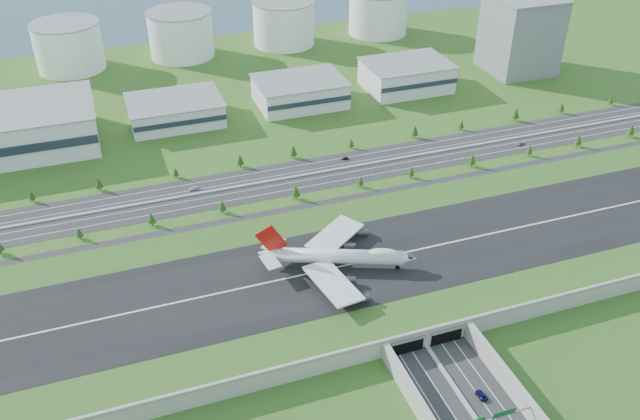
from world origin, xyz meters
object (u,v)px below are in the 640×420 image
object	(u,v)px
fuel_tank_a	(69,47)
car_2	(481,395)
car_5	(345,158)
office_tower	(521,35)
car_6	(520,143)
car_7	(193,188)
boeing_747	(337,256)

from	to	relation	value
fuel_tank_a	car_2	bearing A→B (deg)	-71.93
car_2	car_5	distance (m)	185.89
office_tower	car_6	size ratio (longest dim) A/B	9.72
car_2	car_6	size ratio (longest dim) A/B	1.00
fuel_tank_a	car_5	xyz separation A→B (m)	(145.25, -204.91, -16.71)
car_2	car_7	size ratio (longest dim) A/B	1.06
office_tower	fuel_tank_a	size ratio (longest dim) A/B	1.10
boeing_747	car_5	size ratio (longest dim) A/B	16.41
car_2	office_tower	bearing A→B (deg)	-128.42
car_2	car_7	bearing A→B (deg)	-71.42
fuel_tank_a	car_2	distance (m)	410.48
car_6	boeing_747	bearing A→B (deg)	101.31
office_tower	car_5	size ratio (longest dim) A/B	13.44
car_7	office_tower	bearing A→B (deg)	102.46
boeing_747	car_5	bearing A→B (deg)	88.94
boeing_747	car_2	xyz separation A→B (m)	(26.43, -80.22, -13.30)
office_tower	car_5	bearing A→B (deg)	-152.77
office_tower	car_2	distance (m)	336.83
office_tower	boeing_747	bearing A→B (deg)	-138.39
car_5	office_tower	bearing A→B (deg)	129.55
car_2	car_5	xyz separation A→B (m)	(18.04, 185.01, -0.11)
fuel_tank_a	boeing_747	bearing A→B (deg)	-71.97
fuel_tank_a	car_5	bearing A→B (deg)	-54.67
fuel_tank_a	car_6	distance (m)	338.12
office_tower	car_2	world-z (taller)	office_tower
car_5	car_7	distance (m)	90.96
car_7	car_6	bearing A→B (deg)	79.00
car_7	car_5	bearing A→B (deg)	85.72
fuel_tank_a	office_tower	bearing A→B (deg)	-19.77
fuel_tank_a	boeing_747	xyz separation A→B (m)	(100.78, -309.69, -3.29)
car_2	car_5	world-z (taller)	car_2
car_5	car_7	size ratio (longest dim) A/B	0.77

